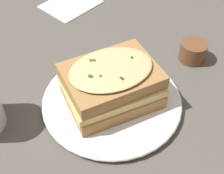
% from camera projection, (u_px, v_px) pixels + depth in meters
% --- Properties ---
extents(ground_plane, '(2.40, 2.40, 0.00)m').
position_uv_depth(ground_plane, '(102.00, 111.00, 0.52)').
color(ground_plane, '#514C47').
extents(dinner_plate, '(0.23, 0.23, 0.01)m').
position_uv_depth(dinner_plate, '(112.00, 101.00, 0.53)').
color(dinner_plate, white).
rests_on(dinner_plate, ground_plane).
extents(sandwich, '(0.18, 0.18, 0.07)m').
position_uv_depth(sandwich, '(112.00, 84.00, 0.50)').
color(sandwich, '#A37542').
rests_on(sandwich, dinner_plate).
extents(napkin, '(0.15, 0.14, 0.00)m').
position_uv_depth(napkin, '(71.00, 4.00, 0.74)').
color(napkin, white).
rests_on(napkin, ground_plane).
extents(condiment_pot, '(0.05, 0.05, 0.04)m').
position_uv_depth(condiment_pot, '(193.00, 51.00, 0.60)').
color(condiment_pot, brown).
rests_on(condiment_pot, ground_plane).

